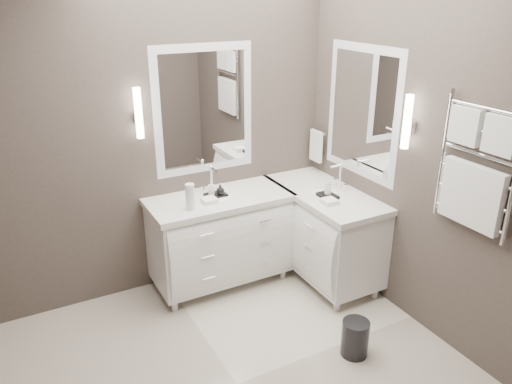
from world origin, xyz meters
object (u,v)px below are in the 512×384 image
towel_ladder (475,174)px  waste_bin (355,338)px  vanity_back (220,235)px  vanity_right (323,228)px

towel_ladder → waste_bin: size_ratio=3.22×
vanity_back → waste_bin: vanity_back is taller
vanity_back → waste_bin: (0.45, -1.36, -0.35)m
vanity_back → vanity_right: same height
waste_bin → vanity_back: bearing=108.4°
vanity_right → waste_bin: bearing=-112.4°
vanity_right → towel_ladder: size_ratio=1.38×
vanity_back → towel_ladder: 2.16m
towel_ladder → vanity_right: bearing=99.8°
vanity_back → towel_ladder: size_ratio=1.38×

